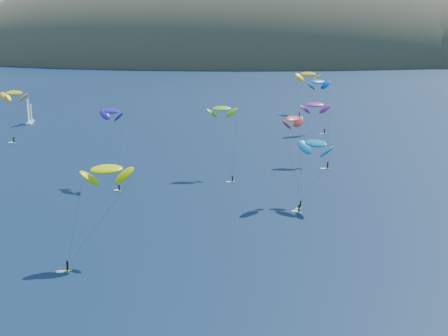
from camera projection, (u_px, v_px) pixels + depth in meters
island at (268, 68)px, 613.03m from camera, size 730.00×300.00×210.00m
sailboat at (30, 121)px, 247.45m from camera, size 9.17×7.89×11.23m
kitesurfer_1 at (14, 93)px, 213.66m from camera, size 11.25×10.55×19.12m
kitesurfer_2 at (107, 169)px, 110.94m from camera, size 11.66×11.69×18.71m
kitesurfer_3 at (222, 109)px, 168.27m from camera, size 8.40×12.14×20.16m
kitesurfer_4 at (318, 82)px, 227.44m from camera, size 10.53×9.14×21.21m
kitesurfer_5 at (316, 144)px, 142.23m from camera, size 9.59×12.70×16.80m
kitesurfer_6 at (315, 105)px, 181.48m from camera, size 8.90×11.25×19.42m
kitesurfer_9 at (293, 119)px, 144.40m from camera, size 7.14×11.77×21.38m
kitesurfer_10 at (112, 111)px, 159.92m from camera, size 8.39×14.03×20.76m
kitesurfer_11 at (308, 74)px, 270.25m from camera, size 12.13×16.22×20.09m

